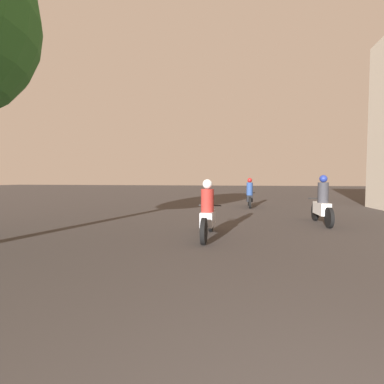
{
  "coord_description": "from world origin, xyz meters",
  "views": [
    {
      "loc": [
        -0.76,
        -0.43,
        1.46
      ],
      "look_at": [
        -4.01,
        17.28,
        0.57
      ],
      "focal_mm": 24.0,
      "sensor_mm": 36.0,
      "label": 1
    }
  ],
  "objects": [
    {
      "name": "motorcycle_silver",
      "position": [
        -1.52,
        5.91,
        0.59
      ],
      "size": [
        0.6,
        2.07,
        1.46
      ],
      "rotation": [
        0.0,
        0.0,
        0.04
      ],
      "color": "black",
      "rests_on": "ground_plane"
    },
    {
      "name": "motorcycle_white",
      "position": [
        1.91,
        8.5,
        0.63
      ],
      "size": [
        0.6,
        2.07,
        1.6
      ],
      "rotation": [
        0.0,
        0.0,
        0.0
      ],
      "color": "black",
      "rests_on": "ground_plane"
    },
    {
      "name": "motorcycle_black",
      "position": [
        -0.21,
        13.38,
        0.61
      ],
      "size": [
        0.6,
        2.02,
        1.53
      ],
      "rotation": [
        0.0,
        0.0,
        -0.1
      ],
      "color": "black",
      "rests_on": "ground_plane"
    }
  ]
}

